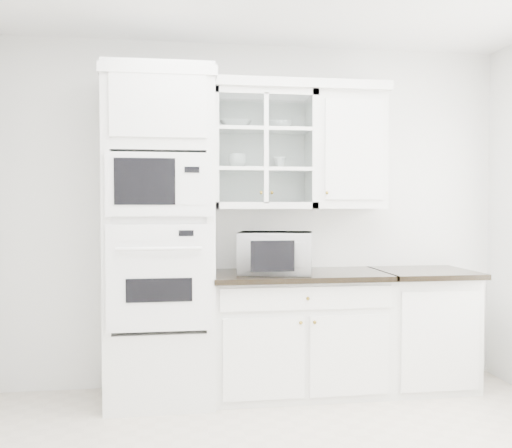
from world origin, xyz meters
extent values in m
cube|color=white|center=(0.00, 1.74, 1.35)|extent=(4.00, 0.02, 2.70)
cube|color=white|center=(-0.75, 1.43, 1.20)|extent=(0.76, 0.65, 2.40)
cube|color=white|center=(-0.75, 1.09, 0.94)|extent=(0.70, 0.03, 0.72)
cube|color=black|center=(-0.75, 1.07, 0.86)|extent=(0.44, 0.01, 0.16)
cube|color=white|center=(-0.75, 1.09, 1.56)|extent=(0.70, 0.03, 0.43)
cube|color=black|center=(-0.84, 1.07, 1.58)|extent=(0.40, 0.01, 0.31)
cube|color=white|center=(0.28, 1.45, 0.44)|extent=(1.30, 0.60, 0.88)
cube|color=black|center=(0.28, 1.42, 0.90)|extent=(1.32, 0.67, 0.04)
cube|color=white|center=(1.28, 1.45, 0.44)|extent=(0.70, 0.60, 0.88)
cube|color=black|center=(1.28, 1.42, 0.90)|extent=(0.72, 0.67, 0.04)
cube|color=white|center=(0.03, 1.58, 1.85)|extent=(0.80, 0.33, 0.90)
cube|color=white|center=(0.03, 1.58, 1.70)|extent=(0.74, 0.29, 0.02)
cube|color=white|center=(0.03, 1.58, 2.00)|extent=(0.74, 0.29, 0.02)
cube|color=white|center=(0.71, 1.58, 1.85)|extent=(0.55, 0.33, 0.90)
cube|color=white|center=(-0.07, 1.56, 2.33)|extent=(2.14, 0.38, 0.07)
imported|color=white|center=(0.10, 1.39, 1.07)|extent=(0.63, 0.56, 0.31)
imported|color=white|center=(-0.18, 1.57, 2.04)|extent=(0.26, 0.26, 0.06)
imported|color=white|center=(0.16, 1.60, 2.04)|extent=(0.21, 0.21, 0.07)
imported|color=white|center=(-0.17, 1.57, 1.76)|extent=(0.17, 0.17, 0.11)
imported|color=white|center=(0.16, 1.58, 1.76)|extent=(0.11, 0.11, 0.09)
camera|label=1|loc=(-0.65, -2.77, 1.43)|focal=40.00mm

